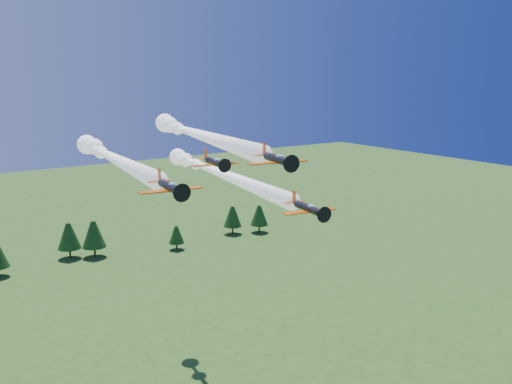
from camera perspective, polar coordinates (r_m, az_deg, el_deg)
plane_lead at (r=96.77m, az=-6.08°, el=5.85°), size 15.79×56.55×3.70m
plane_left at (r=97.20m, az=-14.27°, el=3.42°), size 11.26×51.38×3.70m
plane_right at (r=107.44m, az=-4.12°, el=2.13°), size 14.24×60.87×3.70m
plane_slot at (r=81.50m, az=-4.16°, el=3.01°), size 7.05×7.68×2.46m
treeline at (r=183.15m, az=-21.53°, el=-5.48°), size 161.89×19.84×12.00m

